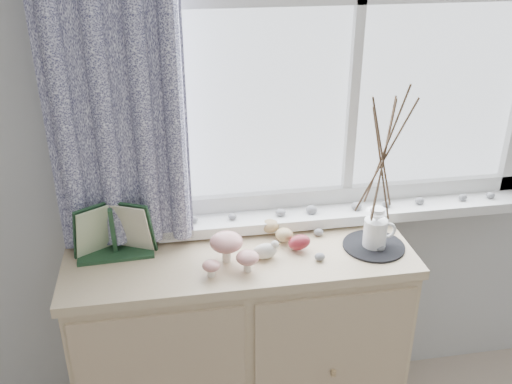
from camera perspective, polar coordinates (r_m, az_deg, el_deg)
sideboard at (r=2.24m, az=-1.51°, el=-15.27°), size 1.20×0.45×0.85m
botanical_book at (r=1.95m, az=-14.14°, el=-4.04°), size 0.30×0.14×0.21m
toadstool_cluster at (r=1.89m, az=-2.67°, el=-5.70°), size 0.19×0.17×0.10m
wooden_eggs at (r=2.03m, az=2.82°, el=-4.24°), size 0.14×0.18×0.08m
songbird_figurine at (r=1.94m, az=0.89°, el=-5.86°), size 0.12×0.07×0.06m
crocheted_doily at (r=2.05m, az=11.68°, el=-5.30°), size 0.22×0.22×0.01m
twig_pitcher at (r=1.90m, az=12.63°, el=3.76°), size 0.23×0.23×0.62m
sideboard_pebbles at (r=2.04m, az=6.90°, el=-4.93°), size 0.34×0.23×0.03m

